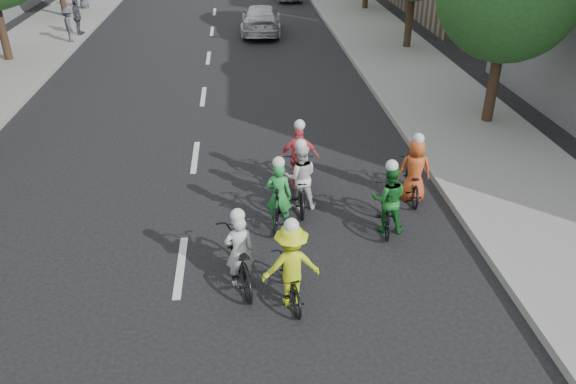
{
  "coord_description": "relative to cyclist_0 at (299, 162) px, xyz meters",
  "views": [
    {
      "loc": [
        1.29,
        -8.97,
        6.48
      ],
      "look_at": [
        2.18,
        1.0,
        1.0
      ],
      "focal_mm": 35.0,
      "sensor_mm": 36.0,
      "label": 1
    }
  ],
  "objects": [
    {
      "name": "ground",
      "position": [
        -2.63,
        -3.11,
        -0.64
      ],
      "size": [
        120.0,
        120.0,
        0.0
      ],
      "primitive_type": "plane",
      "color": "black",
      "rests_on": "ground"
    },
    {
      "name": "cyclist_4",
      "position": [
        -1.47,
        -3.65,
        -0.09
      ],
      "size": [
        0.99,
        2.0,
        1.6
      ],
      "rotation": [
        0.0,
        0.0,
        3.32
      ],
      "color": "black",
      "rests_on": "ground"
    },
    {
      "name": "cyclist_2",
      "position": [
        1.65,
        -2.1,
        -0.02
      ],
      "size": [
        0.81,
        1.69,
        1.65
      ],
      "rotation": [
        0.0,
        0.0,
        2.98
      ],
      "color": "black",
      "rests_on": "ground"
    },
    {
      "name": "spectator_0",
      "position": [
        -8.97,
        14.76,
        0.26
      ],
      "size": [
        0.88,
        1.11,
        1.51
      ],
      "primitive_type": "imported",
      "rotation": [
        0.0,
        0.0,
        1.95
      ],
      "color": "#464852",
      "rests_on": "sidewalk_left"
    },
    {
      "name": "curb_left",
      "position": [
        -8.68,
        6.89,
        -0.55
      ],
      "size": [
        0.18,
        80.0,
        0.18
      ],
      "primitive_type": "cube",
      "color": "#999993",
      "rests_on": "ground"
    },
    {
      "name": "cyclist_6",
      "position": [
        -0.07,
        -0.95,
        -0.04
      ],
      "size": [
        0.77,
        1.95,
        1.68
      ],
      "rotation": [
        0.0,
        0.0,
        3.1
      ],
      "color": "black",
      "rests_on": "ground"
    },
    {
      "name": "cyclist_3",
      "position": [
        -0.62,
        -1.72,
        -0.07
      ],
      "size": [
        0.76,
        1.66,
        1.64
      ],
      "rotation": [
        0.0,
        0.0,
        2.94
      ],
      "color": "black",
      "rests_on": "ground"
    },
    {
      "name": "cyclist_1",
      "position": [
        2.57,
        -0.82,
        -0.07
      ],
      "size": [
        0.8,
        1.7,
        1.67
      ],
      "rotation": [
        0.0,
        0.0,
        3.01
      ],
      "color": "black",
      "rests_on": "ground"
    },
    {
      "name": "follow_car_lead",
      "position": [
        -0.17,
        16.28,
        0.04
      ],
      "size": [
        2.15,
        4.78,
        1.36
      ],
      "primitive_type": "imported",
      "rotation": [
        0.0,
        0.0,
        3.09
      ],
      "color": "silver",
      "rests_on": "ground"
    },
    {
      "name": "sidewalk_right",
      "position": [
        5.37,
        6.89,
        -0.57
      ],
      "size": [
        4.0,
        80.0,
        0.15
      ],
      "primitive_type": "cube",
      "color": "gray",
      "rests_on": "ground"
    },
    {
      "name": "cyclist_0",
      "position": [
        0.0,
        0.0,
        0.0
      ],
      "size": [
        0.97,
        1.72,
        1.75
      ],
      "rotation": [
        0.0,
        0.0,
        3.06
      ],
      "color": "black",
      "rests_on": "ground"
    },
    {
      "name": "curb_right",
      "position": [
        3.42,
        6.89,
        -0.55
      ],
      "size": [
        0.18,
        80.0,
        0.18
      ],
      "primitive_type": "cube",
      "color": "#999993",
      "rests_on": "ground"
    },
    {
      "name": "cyclist_5",
      "position": [
        -0.59,
        -4.29,
        -0.0
      ],
      "size": [
        1.08,
        1.57,
        1.72
      ],
      "rotation": [
        0.0,
        0.0,
        3.26
      ],
      "color": "black",
      "rests_on": "ground"
    },
    {
      "name": "spectator_1",
      "position": [
        -8.93,
        16.14,
        0.33
      ],
      "size": [
        0.43,
        0.97,
        1.64
      ],
      "primitive_type": "imported",
      "rotation": [
        0.0,
        0.0,
        1.53
      ],
      "color": "#484753",
      "rests_on": "sidewalk_left"
    }
  ]
}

